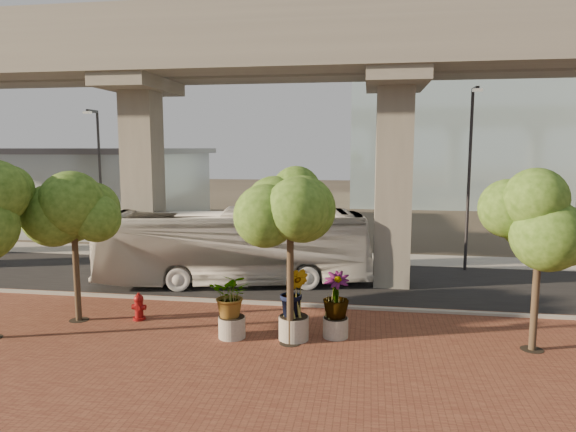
# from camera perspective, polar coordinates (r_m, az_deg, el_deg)

# --- Properties ---
(ground) EXTENTS (160.00, 160.00, 0.00)m
(ground) POSITION_cam_1_polar(r_m,az_deg,el_deg) (23.10, -3.69, -8.34)
(ground) COLOR #342F25
(ground) RESTS_ON ground
(brick_plaza) EXTENTS (70.00, 13.00, 0.06)m
(brick_plaza) POSITION_cam_1_polar(r_m,az_deg,el_deg) (15.83, -10.28, -16.00)
(brick_plaza) COLOR brown
(brick_plaza) RESTS_ON ground
(asphalt_road) EXTENTS (90.00, 8.00, 0.04)m
(asphalt_road) POSITION_cam_1_polar(r_m,az_deg,el_deg) (24.98, -2.68, -7.06)
(asphalt_road) COLOR black
(asphalt_road) RESTS_ON ground
(curb_strip) EXTENTS (70.00, 0.25, 0.16)m
(curb_strip) POSITION_cam_1_polar(r_m,az_deg,el_deg) (21.22, -4.89, -9.59)
(curb_strip) COLOR #9E9B93
(curb_strip) RESTS_ON ground
(far_sidewalk) EXTENTS (90.00, 3.00, 0.06)m
(far_sidewalk) POSITION_cam_1_polar(r_m,az_deg,el_deg) (30.24, -0.58, -4.45)
(far_sidewalk) COLOR #9E9B93
(far_sidewalk) RESTS_ON ground
(transit_viaduct) EXTENTS (72.00, 5.60, 12.40)m
(transit_viaduct) POSITION_cam_1_polar(r_m,az_deg,el_deg) (24.19, -2.79, 9.83)
(transit_viaduct) COLOR gray
(transit_viaduct) RESTS_ON ground
(station_pavilion) EXTENTS (23.00, 13.00, 6.30)m
(station_pavilion) POSITION_cam_1_polar(r_m,az_deg,el_deg) (45.27, -24.49, 2.95)
(station_pavilion) COLOR #A2B3B9
(station_pavilion) RESTS_ON ground
(transit_bus) EXTENTS (12.86, 5.37, 3.49)m
(transit_bus) POSITION_cam_1_polar(r_m,az_deg,el_deg) (24.02, -5.97, -3.47)
(transit_bus) COLOR silver
(transit_bus) RESTS_ON ground
(fire_hydrant) EXTENTS (0.50, 0.45, 1.01)m
(fire_hydrant) POSITION_cam_1_polar(r_m,az_deg,el_deg) (19.86, -16.23, -9.67)
(fire_hydrant) COLOR maroon
(fire_hydrant) RESTS_ON ground
(planter_front) EXTENTS (2.01, 2.01, 2.21)m
(planter_front) POSITION_cam_1_polar(r_m,az_deg,el_deg) (17.26, -6.29, -9.07)
(planter_front) COLOR gray
(planter_front) RESTS_ON ground
(planter_right) EXTENTS (2.07, 2.07, 2.21)m
(planter_right) POSITION_cam_1_polar(r_m,az_deg,el_deg) (17.25, 5.35, -9.07)
(planter_right) COLOR #AAA59A
(planter_right) RESTS_ON ground
(planter_left) EXTENTS (2.21, 2.21, 2.43)m
(planter_left) POSITION_cam_1_polar(r_m,az_deg,el_deg) (16.95, 0.65, -8.85)
(planter_left) COLOR #B0A89F
(planter_left) RESTS_ON ground
(street_tree_near_west) EXTENTS (3.44, 3.44, 5.70)m
(street_tree_near_west) POSITION_cam_1_polar(r_m,az_deg,el_deg) (19.81, -22.79, 0.72)
(street_tree_near_west) COLOR #4C3C2B
(street_tree_near_west) RESTS_ON ground
(street_tree_near_east) EXTENTS (3.49, 3.49, 6.36)m
(street_tree_near_east) POSITION_cam_1_polar(r_m,az_deg,el_deg) (15.96, 0.25, 2.09)
(street_tree_near_east) COLOR #4C3C2B
(street_tree_near_east) RESTS_ON ground
(street_tree_far_east) EXTENTS (3.38, 3.38, 5.50)m
(street_tree_far_east) POSITION_cam_1_polar(r_m,az_deg,el_deg) (17.32, 26.20, -0.94)
(street_tree_far_east) COLOR #4C3C2B
(street_tree_far_east) RESTS_ON ground
(streetlamp_west) EXTENTS (0.42, 1.22, 8.39)m
(streetlamp_west) POSITION_cam_1_polar(r_m,az_deg,el_deg) (31.30, -20.26, 4.48)
(streetlamp_west) COLOR #2F3035
(streetlamp_west) RESTS_ON ground
(streetlamp_east) EXTENTS (0.46, 1.34, 9.22)m
(streetlamp_east) POSITION_cam_1_polar(r_m,az_deg,el_deg) (27.53, 19.56, 5.15)
(streetlamp_east) COLOR #2A292E
(streetlamp_east) RESTS_ON ground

